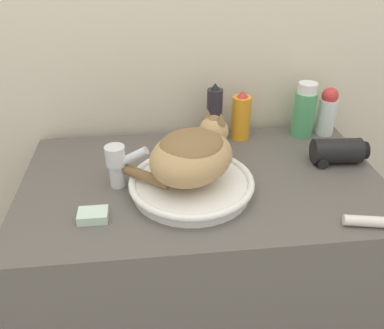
# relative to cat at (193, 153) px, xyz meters

# --- Properties ---
(wall_back) EXTENTS (8.00, 0.05, 2.40)m
(wall_back) POSITION_rel_cat_xyz_m (0.04, 0.41, 0.22)
(wall_back) COLOR beige
(wall_back) RESTS_ON ground_plane
(vanity_counter) EXTENTS (1.04, 0.61, 0.87)m
(vanity_counter) POSITION_rel_cat_xyz_m (0.04, 0.05, -0.55)
(vanity_counter) COLOR #56514C
(vanity_counter) RESTS_ON ground_plane
(sink_basin) EXTENTS (0.34, 0.34, 0.04)m
(sink_basin) POSITION_rel_cat_xyz_m (-0.00, -0.01, -0.09)
(sink_basin) COLOR white
(sink_basin) RESTS_ON vanity_counter
(cat) EXTENTS (0.35, 0.31, 0.16)m
(cat) POSITION_rel_cat_xyz_m (0.00, 0.00, 0.00)
(cat) COLOR tan
(cat) RESTS_ON sink_basin
(faucet) EXTENTS (0.12, 0.06, 0.13)m
(faucet) POSITION_rel_cat_xyz_m (-0.20, 0.04, -0.04)
(faucet) COLOR silver
(faucet) RESTS_ON vanity_counter
(mouthwash_bottle) EXTENTS (0.07, 0.07, 0.19)m
(mouthwash_bottle) POSITION_rel_cat_xyz_m (0.41, 0.30, -0.03)
(mouthwash_bottle) COLOR #4CA366
(mouthwash_bottle) RESTS_ON vanity_counter
(hairspray_can_black) EXTENTS (0.05, 0.05, 0.20)m
(hairspray_can_black) POSITION_rel_cat_xyz_m (0.11, 0.30, -0.02)
(hairspray_can_black) COLOR #28232D
(hairspray_can_black) RESTS_ON vanity_counter
(lotion_bottle_white) EXTENTS (0.06, 0.06, 0.17)m
(lotion_bottle_white) POSITION_rel_cat_xyz_m (0.49, 0.30, -0.03)
(lotion_bottle_white) COLOR silver
(lotion_bottle_white) RESTS_ON vanity_counter
(spray_bottle_trigger) EXTENTS (0.06, 0.06, 0.17)m
(spray_bottle_trigger) POSITION_rel_cat_xyz_m (0.20, 0.30, -0.04)
(spray_bottle_trigger) COLOR orange
(spray_bottle_trigger) RESTS_ON vanity_counter
(cream_tube) EXTENTS (0.14, 0.06, 0.03)m
(cream_tube) POSITION_rel_cat_xyz_m (0.42, -0.21, -0.10)
(cream_tube) COLOR silver
(cream_tube) RESTS_ON vanity_counter
(hair_dryer) EXTENTS (0.17, 0.09, 0.08)m
(hair_dryer) POSITION_rel_cat_xyz_m (0.45, 0.10, -0.08)
(hair_dryer) COLOR black
(hair_dryer) RESTS_ON vanity_counter
(soap_bar) EXTENTS (0.07, 0.05, 0.02)m
(soap_bar) POSITION_rel_cat_xyz_m (-0.26, -0.10, -0.10)
(soap_bar) COLOR silver
(soap_bar) RESTS_ON vanity_counter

